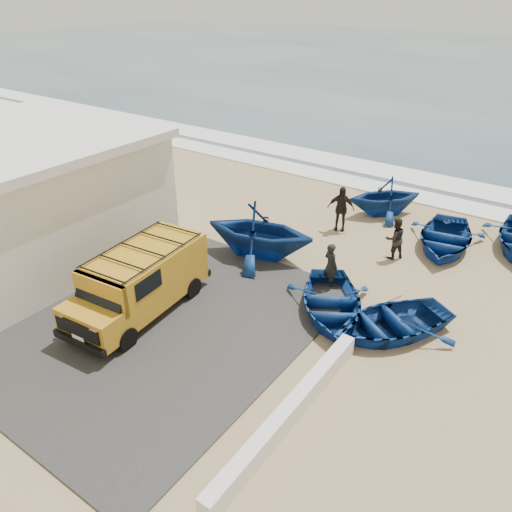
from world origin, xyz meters
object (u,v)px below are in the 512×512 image
Objects in this scene: van at (141,280)px; boat_mid_left at (259,230)px; boat_far_left at (385,196)px; fisherman_middle at (395,238)px; fisherman_back at (341,208)px; boat_near_right at (391,322)px; building at (3,199)px; boat_mid_right at (445,238)px; parapet at (289,413)px; boat_near_left at (331,303)px; fisherman_front at (331,265)px.

van is 1.23× the size of boat_mid_left.
fisherman_middle is at bearing -19.74° from boat_far_left.
boat_near_right is at bearing -72.01° from fisherman_back.
building is 16.06m from boat_mid_right.
parapet is 6.16m from van.
van is at bearing -126.19° from fisherman_back.
boat_far_left is at bearing 69.05° from boat_near_left.
fisherman_back is (-4.30, 5.28, 0.54)m from boat_near_right.
parapet is 12.55m from boat_far_left.
fisherman_back is at bearing -178.28° from boat_mid_right.
boat_near_left is at bearing 28.18° from van.
boat_far_left is 2.60m from fisherman_back.
boat_mid_left is 2.16× the size of fisherman_back.
boat_far_left is 2.03× the size of fisherman_front.
boat_mid_right is (6.25, 9.39, -0.68)m from van.
building reaches higher than parapet.
boat_near_left is (4.77, 3.12, -0.70)m from van.
building reaches higher than fisherman_front.
boat_near_right is 2.00× the size of fisherman_back.
building is 11.59m from fisherman_front.
van is 8.86m from fisherman_back.
fisherman_back is at bearing -44.87° from fisherman_front.
boat_near_right is (13.12, 3.47, -1.78)m from building.
fisherman_back is at bearing 162.58° from boat_near_right.
boat_far_left is at bearing 142.17° from boat_mid_right.
boat_far_left is (9.67, 11.21, -1.32)m from building.
boat_near_left is at bearing 142.06° from fisherman_front.
van is at bearing -133.82° from boat_mid_right.
boat_near_right is 2.91m from fisherman_front.
fisherman_back reaches higher than parapet.
boat_far_left is (-3.45, 7.74, 0.46)m from boat_near_right.
boat_far_left is (-2.83, 12.21, 0.56)m from parapet.
boat_mid_left is (0.92, 4.86, -0.05)m from van.
parapet is at bearing -34.33° from boat_far_left.
parapet is at bearing -106.91° from boat_near_left.
boat_near_left is 2.37× the size of fisherman_front.
boat_near_left is 0.94× the size of boat_mid_right.
fisherman_back is (-1.70, 4.06, 0.13)m from fisherman_front.
boat_near_left is 4.45m from fisherman_middle.
building reaches higher than fisherman_middle.
fisherman_middle is (11.48, 7.75, -1.38)m from building.
fisherman_middle is (1.81, -3.46, -0.06)m from boat_far_left.
boat_near_left is at bearing -113.42° from boat_mid_right.
van is 7.40m from boat_near_right.
van reaches higher than boat_mid_right.
fisherman_front is at bearing -171.67° from boat_near_right.
boat_near_left is 6.44m from boat_mid_right.
fisherman_front is at bearing 24.08° from building.
fisherman_front is (-0.78, 1.37, 0.40)m from boat_near_left.
boat_near_right is 0.93× the size of boat_mid_left.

